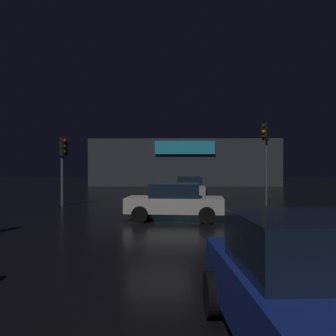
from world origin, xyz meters
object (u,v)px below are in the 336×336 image
Objects in this scene: store_building at (184,163)px; car_near at (317,290)px; traffic_signal_cross_right at (265,142)px; car_far at (189,187)px; car_crossing at (175,201)px; traffic_signal_cross_left at (63,158)px.

store_building is 5.21× the size of car_near.
store_building is 24.56m from traffic_signal_cross_right.
car_near is at bearing -89.20° from store_building.
car_near is (0.57, -40.48, -1.78)m from store_building.
car_near is at bearing -88.24° from car_far.
car_near is at bearing -81.65° from car_crossing.
traffic_signal_cross_right is 1.12× the size of car_near.
car_crossing is at bearing -95.42° from car_far.
store_building is at bearing 74.20° from traffic_signal_cross_left.
car_crossing is at bearing -39.19° from traffic_signal_cross_left.
store_building is 19.93m from car_far.
traffic_signal_cross_left is 0.82× the size of traffic_signal_cross_right.
traffic_signal_cross_left reaches higher than car_crossing.
car_near is at bearing -101.71° from traffic_signal_cross_right.
traffic_signal_cross_left is at bearing 140.81° from car_crossing.
store_building reaches higher than traffic_signal_cross_left.
car_far is (-4.00, 4.38, -2.73)m from traffic_signal_cross_right.
traffic_signal_cross_left is 11.01m from traffic_signal_cross_right.
store_building is at bearing 99.23° from traffic_signal_cross_right.
car_far is (-0.07, -19.85, -1.84)m from store_building.
traffic_signal_cross_right is at bearing -47.60° from car_far.
traffic_signal_cross_right is 16.81m from car_near.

